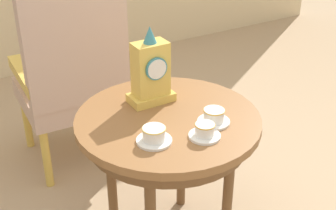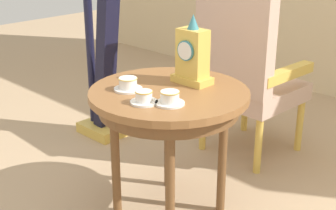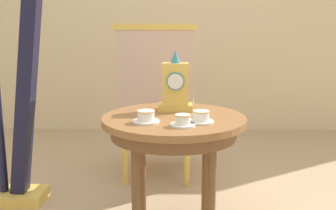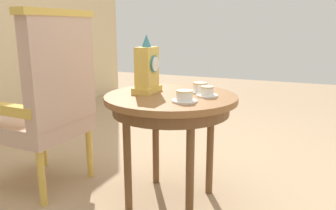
# 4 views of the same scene
# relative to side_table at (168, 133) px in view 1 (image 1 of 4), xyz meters

# --- Properties ---
(side_table) EXTENTS (0.76, 0.76, 0.66)m
(side_table) POSITION_rel_side_table_xyz_m (0.00, 0.00, 0.00)
(side_table) COLOR brown
(side_table) RESTS_ON ground
(teacup_left) EXTENTS (0.13, 0.13, 0.06)m
(teacup_left) POSITION_rel_side_table_xyz_m (-0.14, -0.13, 0.10)
(teacup_left) COLOR white
(teacup_left) RESTS_ON side_table
(teacup_right) EXTENTS (0.12, 0.12, 0.06)m
(teacup_right) POSITION_rel_side_table_xyz_m (0.04, -0.20, 0.10)
(teacup_right) COLOR white
(teacup_right) RESTS_ON side_table
(teacup_center) EXTENTS (0.13, 0.13, 0.06)m
(teacup_center) POSITION_rel_side_table_xyz_m (0.13, -0.13, 0.10)
(teacup_center) COLOR white
(teacup_center) RESTS_ON side_table
(mantel_clock) EXTENTS (0.19, 0.11, 0.34)m
(mantel_clock) POSITION_rel_side_table_xyz_m (0.01, 0.15, 0.21)
(mantel_clock) COLOR gold
(mantel_clock) RESTS_ON side_table
(armchair) EXTENTS (0.56, 0.55, 1.14)m
(armchair) POSITION_rel_side_table_xyz_m (-0.12, 0.78, 0.01)
(armchair) COLOR #CCA893
(armchair) RESTS_ON ground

